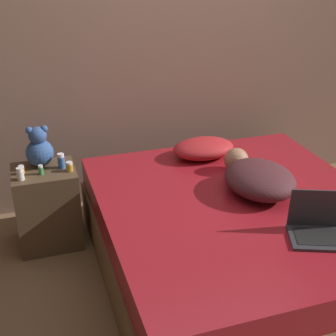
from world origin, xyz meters
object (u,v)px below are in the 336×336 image
teddy_bear (39,149)px  bottle_blue (61,161)px  bottle_orange (21,170)px  bottle_white (20,174)px  pillow (203,148)px  person_lying (257,177)px  laptop (320,227)px  bottle_amber (69,167)px  bottle_green (41,170)px

teddy_bear → bottle_blue: bearing=-32.8°
bottle_orange → bottle_white: bearing=-96.3°
teddy_bear → bottle_white: 0.25m
bottle_white → pillow: bearing=4.3°
person_lying → bottle_blue: size_ratio=6.49×
pillow → bottle_orange: pillow is taller
laptop → bottle_amber: (-1.22, 1.11, 0.04)m
person_lying → laptop: bearing=-82.9°
laptop → pillow: bearing=122.3°
bottle_green → person_lying: bearing=-22.1°
bottle_white → bottle_green: bottle_white is taller
teddy_bear → bottle_green: (-0.01, -0.14, -0.09)m
teddy_bear → bottle_white: (-0.14, -0.19, -0.08)m
bottle_orange → pillow: bearing=0.6°
person_lying → bottle_orange: size_ratio=11.15×
bottle_blue → teddy_bear: bearing=147.2°
bottle_orange → bottle_blue: bottle_blue is taller
teddy_bear → bottle_amber: size_ratio=4.36×
laptop → teddy_bear: size_ratio=1.40×
bottle_green → bottle_amber: bearing=-2.8°
bottle_amber → bottle_orange: bearing=170.6°
bottle_blue → bottle_green: bearing=-157.8°
bottle_green → bottle_orange: bearing=161.0°
person_lying → bottle_orange: 1.56m
bottle_orange → bottle_amber: 0.32m
laptop → bottle_blue: bearing=158.8°
teddy_bear → bottle_green: bearing=-94.2°
pillow → person_lying: 0.61m
pillow → laptop: (0.22, -1.18, -0.01)m
laptop → teddy_bear: teddy_bear is taller
bottle_orange → bottle_amber: size_ratio=0.92×
person_lying → teddy_bear: size_ratio=2.36×
pillow → bottle_green: (-1.19, -0.06, 0.02)m
teddy_bear → bottle_orange: size_ratio=4.72×
bottle_amber → bottle_white: (-0.32, -0.03, 0.01)m
person_lying → laptop: size_ratio=1.69×
bottle_orange → bottle_blue: size_ratio=0.58×
person_lying → teddy_bear: (-1.32, 0.68, 0.09)m
laptop → bottle_green: (-1.41, 1.12, 0.04)m
person_lying → bottle_white: (-1.46, 0.50, 0.01)m
pillow → bottle_white: (-1.32, -0.10, 0.03)m
laptop → bottle_orange: size_ratio=6.60×
pillow → person_lying: person_lying is taller
pillow → bottle_blue: bearing=179.9°
laptop → bottle_amber: bearing=159.4°
bottle_orange → bottle_green: size_ratio=0.94×
person_lying → bottle_white: 1.54m
pillow → laptop: laptop is taller
laptop → bottle_orange: bearing=164.5°
teddy_bear → bottle_blue: 0.17m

